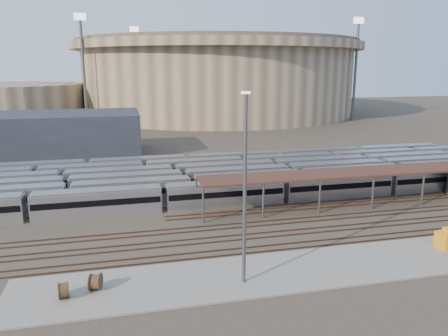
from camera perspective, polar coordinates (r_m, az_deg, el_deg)
ground at (r=61.01m, az=4.98°, el=-6.96°), size 420.00×420.00×0.00m
apron at (r=46.45m, az=4.91°, el=-13.60°), size 50.00×9.00×0.20m
subway_trains at (r=77.35m, az=0.40°, el=-1.13°), size 129.65×23.90×3.60m
inspection_shed at (r=72.64m, az=20.75°, el=-0.37°), size 60.30×6.00×5.30m
empty_tracks at (r=56.58m, az=6.58°, el=-8.57°), size 170.00×9.62×0.18m
stadium at (r=199.07m, az=-0.83°, el=11.99°), size 124.00×124.00×32.50m
secondary_arena at (r=189.43m, az=-26.31°, el=7.69°), size 56.00×56.00×14.00m
service_building at (r=111.68m, az=-21.89°, el=4.07°), size 42.00×20.00×10.00m
floodlight_0 at (r=164.66m, az=-17.90°, el=12.54°), size 4.00×1.00×38.40m
floodlight_2 at (r=177.73m, az=16.83°, el=12.62°), size 4.00×1.00×38.40m
floodlight_3 at (r=214.40m, az=-11.46°, el=12.94°), size 4.00×1.00×38.40m
cable_reel_west at (r=44.54m, az=-16.45°, el=-14.06°), size 1.30×1.82×1.64m
cable_reel_east at (r=44.02m, az=-20.22°, el=-14.73°), size 1.10×1.71×1.60m
yard_light_pole at (r=41.12m, az=2.73°, el=-2.97°), size 0.81×0.36×18.58m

